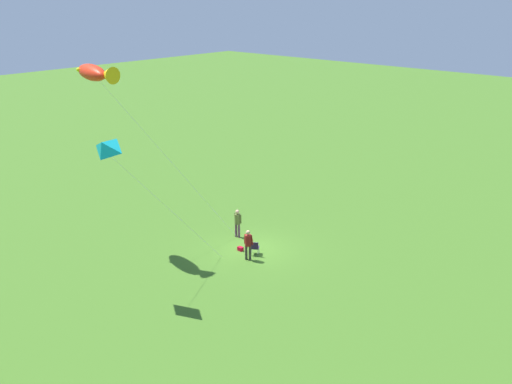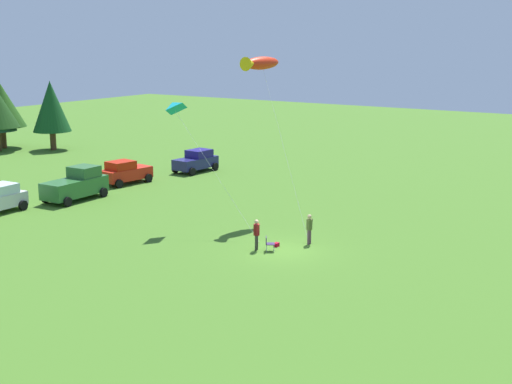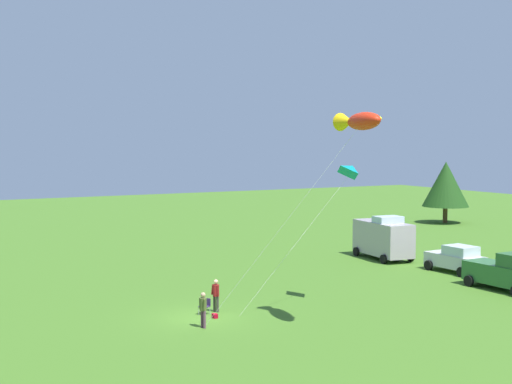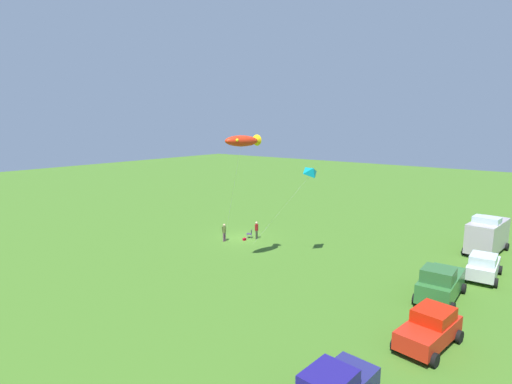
{
  "view_description": "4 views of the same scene",
  "coord_description": "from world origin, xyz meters",
  "px_view_note": "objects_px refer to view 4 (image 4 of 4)",
  "views": [
    {
      "loc": [
        -20.87,
        23.15,
        14.13
      ],
      "look_at": [
        -1.56,
        1.55,
        4.22
      ],
      "focal_mm": 42.0,
      "sensor_mm": 36.0,
      "label": 1
    },
    {
      "loc": [
        -32.65,
        -19.47,
        11.63
      ],
      "look_at": [
        0.19,
        1.81,
        3.07
      ],
      "focal_mm": 50.0,
      "sensor_mm": 36.0,
      "label": 2
    },
    {
      "loc": [
        33.0,
        -14.6,
        9.09
      ],
      "look_at": [
        -1.56,
        4.1,
        6.22
      ],
      "focal_mm": 50.0,
      "sensor_mm": 36.0,
      "label": 3
    },
    {
      "loc": [
        29.13,
        24.83,
        11.24
      ],
      "look_at": [
        0.06,
        1.73,
        4.85
      ],
      "focal_mm": 28.0,
      "sensor_mm": 36.0,
      "label": 4
    }
  ],
  "objects_px": {
    "van_motorhome_grey": "(487,235)",
    "car_silver_compact": "(483,266)",
    "truck_green_flatbed": "(440,283)",
    "kite_large_fish": "(244,141)",
    "folding_chair": "(250,233)",
    "car_red_sedan": "(430,328)",
    "person_spectator": "(257,229)",
    "kite_delta_teal": "(313,172)",
    "person_kite_flyer": "(224,231)",
    "backpack_on_grass": "(244,239)"
  },
  "relations": [
    {
      "from": "backpack_on_grass",
      "to": "car_red_sedan",
      "type": "relative_size",
      "value": 0.07
    },
    {
      "from": "person_kite_flyer",
      "to": "car_silver_compact",
      "type": "height_order",
      "value": "car_silver_compact"
    },
    {
      "from": "kite_large_fish",
      "to": "person_spectator",
      "type": "bearing_deg",
      "value": -148.12
    },
    {
      "from": "person_kite_flyer",
      "to": "car_red_sedan",
      "type": "bearing_deg",
      "value": 155.76
    },
    {
      "from": "person_kite_flyer",
      "to": "backpack_on_grass",
      "type": "xyz_separation_m",
      "value": [
        -1.46,
        1.31,
        -0.91
      ]
    },
    {
      "from": "truck_green_flatbed",
      "to": "kite_large_fish",
      "type": "height_order",
      "value": "kite_large_fish"
    },
    {
      "from": "kite_large_fish",
      "to": "van_motorhome_grey",
      "type": "bearing_deg",
      "value": 138.26
    },
    {
      "from": "person_spectator",
      "to": "van_motorhome_grey",
      "type": "height_order",
      "value": "van_motorhome_grey"
    },
    {
      "from": "van_motorhome_grey",
      "to": "kite_large_fish",
      "type": "xyz_separation_m",
      "value": [
        16.01,
        -14.28,
        8.31
      ]
    },
    {
      "from": "person_spectator",
      "to": "car_red_sedan",
      "type": "distance_m",
      "value": 21.13
    },
    {
      "from": "kite_large_fish",
      "to": "kite_delta_teal",
      "type": "relative_size",
      "value": 1.31
    },
    {
      "from": "backpack_on_grass",
      "to": "kite_delta_teal",
      "type": "xyz_separation_m",
      "value": [
        0.79,
        7.99,
        7.31
      ]
    },
    {
      "from": "car_silver_compact",
      "to": "folding_chair",
      "type": "bearing_deg",
      "value": -85.35
    },
    {
      "from": "person_spectator",
      "to": "van_motorhome_grey",
      "type": "bearing_deg",
      "value": -174.59
    },
    {
      "from": "person_spectator",
      "to": "kite_delta_teal",
      "type": "distance_m",
      "value": 9.97
    },
    {
      "from": "car_silver_compact",
      "to": "truck_green_flatbed",
      "type": "relative_size",
      "value": 0.85
    },
    {
      "from": "folding_chair",
      "to": "car_red_sedan",
      "type": "xyz_separation_m",
      "value": [
        9.42,
        19.53,
        0.46
      ]
    },
    {
      "from": "person_kite_flyer",
      "to": "car_red_sedan",
      "type": "xyz_separation_m",
      "value": [
        6.97,
        20.75,
        -0.07
      ]
    },
    {
      "from": "folding_chair",
      "to": "van_motorhome_grey",
      "type": "relative_size",
      "value": 0.15
    },
    {
      "from": "person_kite_flyer",
      "to": "kite_delta_teal",
      "type": "distance_m",
      "value": 11.31
    },
    {
      "from": "kite_large_fish",
      "to": "truck_green_flatbed",
      "type": "bearing_deg",
      "value": 103.79
    },
    {
      "from": "folding_chair",
      "to": "backpack_on_grass",
      "type": "xyz_separation_m",
      "value": [
        0.99,
        0.09,
        -0.38
      ]
    },
    {
      "from": "truck_green_flatbed",
      "to": "car_red_sedan",
      "type": "height_order",
      "value": "truck_green_flatbed"
    },
    {
      "from": "folding_chair",
      "to": "truck_green_flatbed",
      "type": "bearing_deg",
      "value": 136.56
    },
    {
      "from": "person_spectator",
      "to": "backpack_on_grass",
      "type": "xyz_separation_m",
      "value": [
        1.15,
        -0.6,
        -0.91
      ]
    },
    {
      "from": "person_kite_flyer",
      "to": "car_silver_compact",
      "type": "relative_size",
      "value": 0.41
    },
    {
      "from": "kite_delta_teal",
      "to": "truck_green_flatbed",
      "type": "bearing_deg",
      "value": 81.85
    },
    {
      "from": "truck_green_flatbed",
      "to": "folding_chair",
      "type": "bearing_deg",
      "value": -101.72
    },
    {
      "from": "backpack_on_grass",
      "to": "car_red_sedan",
      "type": "height_order",
      "value": "car_red_sedan"
    },
    {
      "from": "person_spectator",
      "to": "truck_green_flatbed",
      "type": "bearing_deg",
      "value": 147.98
    },
    {
      "from": "car_silver_compact",
      "to": "car_red_sedan",
      "type": "xyz_separation_m",
      "value": [
        11.93,
        -0.5,
        0.0
      ]
    },
    {
      "from": "person_spectator",
      "to": "truck_green_flatbed",
      "type": "distance_m",
      "value": 18.15
    },
    {
      "from": "person_spectator",
      "to": "car_silver_compact",
      "type": "xyz_separation_m",
      "value": [
        -2.36,
        19.34,
        -0.07
      ]
    },
    {
      "from": "backpack_on_grass",
      "to": "kite_delta_teal",
      "type": "height_order",
      "value": "kite_delta_teal"
    },
    {
      "from": "kite_delta_teal",
      "to": "car_silver_compact",
      "type": "bearing_deg",
      "value": 109.76
    },
    {
      "from": "van_motorhome_grey",
      "to": "truck_green_flatbed",
      "type": "relative_size",
      "value": 1.11
    },
    {
      "from": "backpack_on_grass",
      "to": "car_silver_compact",
      "type": "xyz_separation_m",
      "value": [
        -3.5,
        19.94,
        0.84
      ]
    },
    {
      "from": "truck_green_flatbed",
      "to": "kite_delta_teal",
      "type": "height_order",
      "value": "kite_delta_teal"
    },
    {
      "from": "backpack_on_grass",
      "to": "car_red_sedan",
      "type": "xyz_separation_m",
      "value": [
        8.43,
        19.44,
        0.84
      ]
    },
    {
      "from": "folding_chair",
      "to": "kite_large_fish",
      "type": "bearing_deg",
      "value": 93.1
    },
    {
      "from": "folding_chair",
      "to": "truck_green_flatbed",
      "type": "xyz_separation_m",
      "value": [
        3.28,
        18.51,
        0.61
      ]
    },
    {
      "from": "van_motorhome_grey",
      "to": "car_silver_compact",
      "type": "distance_m",
      "value": 6.97
    },
    {
      "from": "person_kite_flyer",
      "to": "person_spectator",
      "type": "distance_m",
      "value": 3.23
    },
    {
      "from": "van_motorhome_grey",
      "to": "truck_green_flatbed",
      "type": "xyz_separation_m",
      "value": [
        12.67,
        -0.67,
        -0.54
      ]
    },
    {
      "from": "car_red_sedan",
      "to": "kite_delta_teal",
      "type": "bearing_deg",
      "value": 64.26
    },
    {
      "from": "person_kite_flyer",
      "to": "car_red_sedan",
      "type": "relative_size",
      "value": 0.39
    },
    {
      "from": "car_red_sedan",
      "to": "kite_large_fish",
      "type": "height_order",
      "value": "kite_large_fish"
    },
    {
      "from": "car_silver_compact",
      "to": "car_red_sedan",
      "type": "bearing_deg",
      "value": -4.9
    },
    {
      "from": "person_spectator",
      "to": "kite_delta_teal",
      "type": "bearing_deg",
      "value": 144.2
    },
    {
      "from": "kite_delta_teal",
      "to": "kite_large_fish",
      "type": "bearing_deg",
      "value": -33.35
    }
  ]
}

